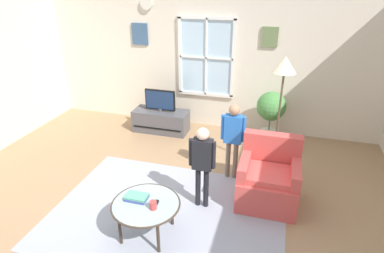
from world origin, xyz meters
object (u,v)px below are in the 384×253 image
Objects in this scene: television at (160,100)px; potted_plant_by_window at (271,110)px; cup at (153,205)px; person_black_shirt at (202,159)px; book_stack at (137,197)px; remote_near_books at (155,204)px; armchair at (268,179)px; coffee_table at (146,205)px; person_blue_shirt at (233,133)px; floor_lamp at (283,78)px; tv_stand at (161,121)px.

potted_plant_by_window is (2.03, 0.16, -0.03)m from television.
potted_plant_by_window reaches higher than television.
television is at bearing -175.56° from potted_plant_by_window.
person_black_shirt reaches higher than cup.
book_stack is (0.71, -2.61, -0.18)m from television.
remote_near_books is at bearing 89.43° from cup.
potted_plant_by_window is at bearing 64.55° from book_stack.
armchair reaches higher than coffee_table.
television is at bearing 142.45° from person_blue_shirt.
book_stack is (-1.42, -0.98, 0.13)m from armchair.
television is 2.70m from armchair.
person_blue_shirt is 0.65× the size of floor_lamp.
armchair is 1.81m from potted_plant_by_window.
television is at bearing 109.44° from cup.
person_black_shirt reaches higher than remote_near_books.
person_black_shirt is at bearing 63.53° from cup.
coffee_table is 8.17× the size of cup.
coffee_table is 0.88m from person_black_shirt.
tv_stand is 0.93× the size of person_black_shirt.
floor_lamp is (2.17, -0.90, 1.29)m from tv_stand.
cup is (0.96, -2.72, -0.15)m from television.
tv_stand is 7.46× the size of remote_near_books.
coffee_table is at bearing -141.43° from armchair.
book_stack is at bearing 156.61° from cup.
armchair is at bearing 42.73° from cup.
remote_near_books is 0.08× the size of floor_lamp.
person_black_shirt is 0.63× the size of floor_lamp.
armchair is at bearing -37.43° from tv_stand.
person_black_shirt reaches higher than television.
floor_lamp reaches higher than coffee_table.
person_black_shirt is 1.21× the size of potted_plant_by_window.
television is 0.63× the size of potted_plant_by_window.
person_blue_shirt reaches higher than television.
person_black_shirt is (0.61, 0.63, 0.25)m from book_stack.
floor_lamp reaches higher than television.
television is 6.05× the size of cup.
person_black_shirt is at bearing -156.52° from armchair.
armchair is at bearing 38.57° from coffee_table.
person_black_shirt is at bearing -108.19° from potted_plant_by_window.
book_stack is 1.77× the size of remote_near_books.
remote_near_books is (0.25, -0.04, -0.01)m from book_stack.
floor_lamp reaches higher than remote_near_books.
tv_stand is 0.43m from television.
potted_plant_by_window reaches higher than book_stack.
person_blue_shirt is 1.03× the size of person_black_shirt.
potted_plant_by_window is (0.70, 2.14, -0.10)m from person_black_shirt.
person_blue_shirt reaches higher than armchair.
television reaches higher than cup.
television reaches higher than tv_stand.
armchair is 6.21× the size of remote_near_books.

